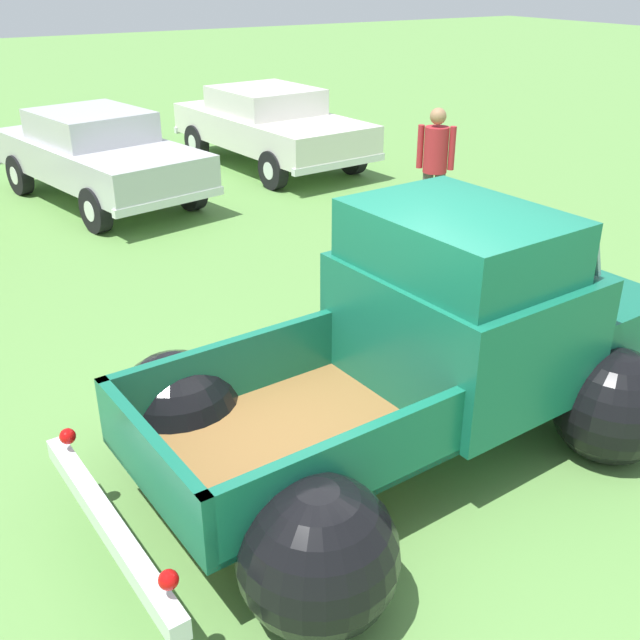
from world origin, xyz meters
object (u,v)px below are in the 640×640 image
(show_car_1, at_px, (98,153))
(vintage_pickup_truck, at_px, (433,360))
(show_car_2, at_px, (270,124))
(spectator_0, at_px, (435,162))

(show_car_1, bearing_deg, vintage_pickup_truck, -9.47)
(show_car_1, distance_m, show_car_2, 3.51)
(vintage_pickup_truck, distance_m, show_car_2, 9.32)
(show_car_1, height_order, show_car_2, same)
(show_car_1, xyz_separation_m, show_car_2, (3.44, 0.68, 0.00))
(vintage_pickup_truck, xyz_separation_m, spectator_0, (3.42, 4.21, 0.23))
(spectator_0, bearing_deg, vintage_pickup_truck, 6.68)
(show_car_2, distance_m, spectator_0, 4.57)
(vintage_pickup_truck, distance_m, spectator_0, 5.43)
(show_car_1, bearing_deg, spectator_0, 32.22)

